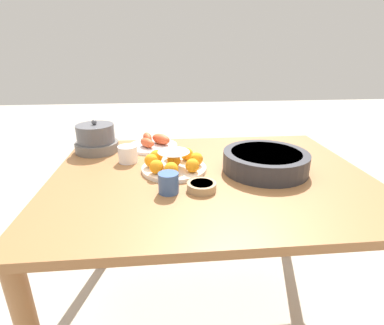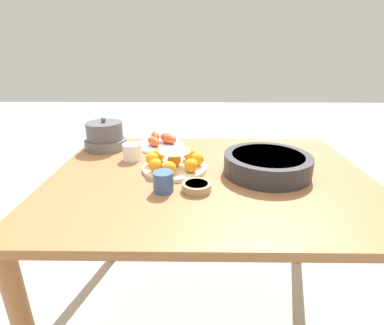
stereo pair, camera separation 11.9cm
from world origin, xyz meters
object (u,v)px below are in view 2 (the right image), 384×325
cake_plate (174,162)px  seafood_platter (161,142)px  serving_bowl (267,164)px  warming_pot (105,136)px  sauce_bowl (197,187)px  cup_near (163,182)px  dining_table (209,197)px  cup_far (132,152)px

cake_plate → seafood_platter: bearing=106.3°
serving_bowl → warming_pot: warming_pot is taller
sauce_bowl → cup_near: size_ratio=1.43×
dining_table → sauce_bowl: bearing=-109.8°
warming_pot → dining_table: bearing=-32.3°
dining_table → cake_plate: bearing=163.5°
sauce_bowl → cup_far: cup_far is taller
warming_pot → cup_far: bearing=-44.2°
serving_bowl → sauce_bowl: 0.32m
dining_table → cup_near: 0.27m
serving_bowl → sauce_bowl: bearing=-151.1°
cup_far → warming_pot: 0.23m
seafood_platter → serving_bowl: bearing=-36.8°
serving_bowl → seafood_platter: serving_bowl is taller
cake_plate → sauce_bowl: size_ratio=2.54×
dining_table → cake_plate: (-0.14, 0.04, 0.14)m
serving_bowl → seafood_platter: size_ratio=1.41×
cake_plate → serving_bowl: (0.37, -0.04, 0.01)m
serving_bowl → cup_near: (-0.39, -0.16, -0.01)m
sauce_bowl → warming_pot: size_ratio=0.51×
cake_plate → sauce_bowl: 0.21m
cup_far → dining_table: bearing=-25.0°
dining_table → seafood_platter: bearing=123.8°
dining_table → cup_far: 0.40m
warming_pot → seafood_platter: bearing=7.2°
dining_table → seafood_platter: seafood_platter is taller
dining_table → sauce_bowl: (-0.05, -0.15, 0.12)m
cup_near → serving_bowl: bearing=22.0°
seafood_platter → cup_near: (0.07, -0.50, 0.01)m
sauce_bowl → cup_far: (-0.28, 0.30, 0.02)m
cake_plate → cup_near: 0.20m
cup_near → cup_far: same height
sauce_bowl → cup_near: 0.12m
cake_plate → cup_near: size_ratio=3.64×
serving_bowl → sauce_bowl: (-0.28, -0.15, -0.03)m
cake_plate → seafood_platter: 0.32m
dining_table → seafood_platter: size_ratio=5.15×
serving_bowl → cup_near: serving_bowl is taller
cup_near → cup_far: 0.35m
seafood_platter → cup_near: bearing=-82.5°
serving_bowl → seafood_platter: (-0.46, 0.34, -0.02)m
serving_bowl → warming_pot: 0.79m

